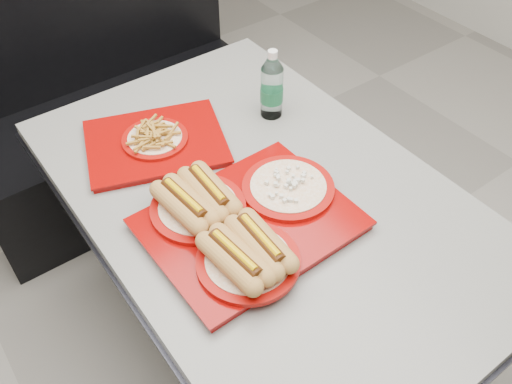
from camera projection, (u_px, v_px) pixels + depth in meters
ground at (261, 333)px, 2.02m from camera, size 6.00×6.00×0.00m
diner_table at (263, 230)px, 1.61m from camera, size 0.92×1.42×0.75m
booth_bench at (112, 105)px, 2.36m from camera, size 1.30×0.57×1.35m
tray_near at (242, 220)px, 1.36m from camera, size 0.53×0.46×0.11m
tray_far at (155, 140)px, 1.61m from camera, size 0.48×0.43×0.08m
water_bottle at (272, 88)px, 1.67m from camera, size 0.07×0.07×0.23m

